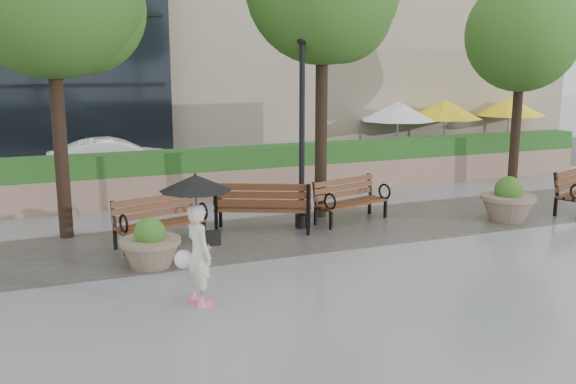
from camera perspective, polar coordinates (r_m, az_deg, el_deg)
name	(u,v)px	position (r m, az deg, el deg)	size (l,w,h in m)	color
ground	(330,279)	(10.95, 3.72, -7.77)	(100.00, 100.00, 0.00)	gray
cobble_strip	(268,235)	(13.59, -1.79, -3.87)	(28.00, 3.20, 0.01)	#383330
hedge_wall	(216,174)	(17.16, -6.45, 1.59)	(24.00, 0.80, 1.35)	#967060
cafe_wall	(448,107)	(23.91, 14.03, 7.35)	(10.00, 0.60, 4.00)	tan
cafe_hedge	(473,159)	(22.03, 16.13, 2.85)	(8.00, 0.50, 0.90)	#204A18
asphalt_street	(182,174)	(21.10, -9.36, 1.55)	(40.00, 7.00, 0.00)	black
bench_1	(161,231)	(13.05, -11.27, -3.46)	(1.91, 1.16, 0.96)	#552B18
bench_2	(263,217)	(13.83, -2.22, -2.21)	(2.19, 1.61, 1.10)	#552B18
bench_3	(351,209)	(14.75, 5.63, -1.54)	(1.94, 1.22, 0.98)	#552B18
planter_left	(150,248)	(11.71, -12.13, -4.89)	(1.09, 1.09, 0.91)	#7F6B56
planter_right	(508,203)	(15.60, 18.95, -0.96)	(1.23, 1.23, 1.04)	#7F6B56
lamppost	(302,145)	(13.88, 1.24, 4.21)	(0.28, 0.28, 4.18)	black
tree_2	(524,39)	(20.15, 20.28, 12.64)	(3.36, 3.25, 5.98)	black
patio_umb_white	(398,112)	(21.46, 9.75, 7.06)	(2.50, 2.50, 2.30)	black
patio_umb_yellow_a	(445,110)	(22.53, 13.81, 7.10)	(2.50, 2.50, 2.30)	black
patio_umb_yellow_b	(510,107)	(24.55, 19.10, 7.14)	(2.50, 2.50, 2.30)	black
car_right	(116,160)	(20.17, -15.01, 2.74)	(1.40, 4.00, 1.32)	white
pedestrian	(197,227)	(9.64, -8.07, -3.07)	(1.08, 1.08, 1.98)	beige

